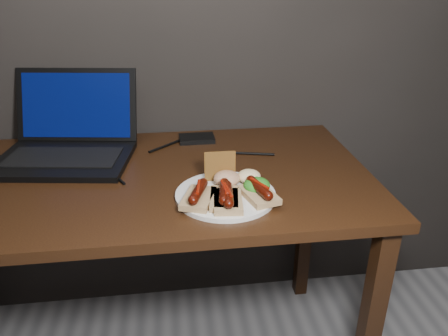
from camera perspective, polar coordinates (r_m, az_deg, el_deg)
desk at (r=1.33m, az=-11.92°, el=-4.43°), size 1.40×0.70×0.75m
laptop at (r=1.46m, az=-19.67°, el=3.47°), size 0.44×0.42×0.25m
hard_drive at (r=1.51m, az=-3.56°, el=3.86°), size 0.12×0.08×0.02m
desk_cables at (r=1.40m, az=-12.77°, el=1.24°), size 0.92×0.37×0.01m
plate at (r=1.14m, az=0.19°, el=-3.53°), size 0.28×0.28×0.01m
bread_sausage_left at (r=1.10m, az=-3.37°, el=-3.58°), size 0.10×0.13×0.04m
bread_sausage_center at (r=1.09m, az=0.02°, el=-3.60°), size 0.09×0.12×0.04m
bread_sausage_right at (r=1.12m, az=4.60°, el=-3.11°), size 0.10×0.13×0.04m
bread_sausage_extra at (r=1.08m, az=0.52°, el=-3.98°), size 0.08×0.12×0.04m
crispbread at (r=1.19m, az=-0.53°, el=0.25°), size 0.08×0.01×0.08m
salad_greens at (r=1.14m, az=4.31°, el=-2.28°), size 0.07×0.07×0.04m
salsa_mound at (r=1.17m, az=0.36°, el=-1.40°), size 0.07×0.07×0.04m
coleslaw_mound at (r=1.19m, az=3.29°, el=-1.10°), size 0.06×0.06×0.04m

